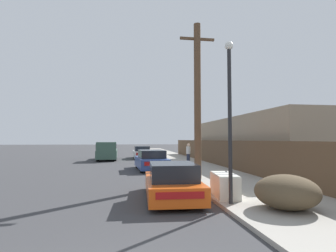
% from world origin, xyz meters
% --- Properties ---
extents(sidewalk_curb, '(4.20, 63.00, 0.12)m').
position_xyz_m(sidewalk_curb, '(5.30, 23.50, 0.06)').
color(sidewalk_curb, '#9E998E').
rests_on(sidewalk_curb, ground).
extents(discarded_fridge, '(0.89, 1.68, 0.79)m').
position_xyz_m(discarded_fridge, '(3.71, 6.06, 0.50)').
color(discarded_fridge, silver).
rests_on(discarded_fridge, sidewalk_curb).
extents(parked_sports_car_red, '(1.92, 4.10, 1.26)m').
position_xyz_m(parked_sports_car_red, '(1.95, 6.44, 0.57)').
color(parked_sports_car_red, '#E05114').
rests_on(parked_sports_car_red, ground).
extents(car_parked_mid, '(2.13, 4.39, 1.34)m').
position_xyz_m(car_parked_mid, '(2.00, 15.34, 0.63)').
color(car_parked_mid, '#2D478C').
rests_on(car_parked_mid, ground).
extents(car_parked_far, '(1.86, 4.64, 1.35)m').
position_xyz_m(car_parked_far, '(1.90, 26.27, 0.64)').
color(car_parked_far, silver).
rests_on(car_parked_far, ground).
extents(pickup_truck, '(2.07, 5.41, 1.81)m').
position_xyz_m(pickup_truck, '(-1.64, 24.24, 0.90)').
color(pickup_truck, '#385647').
rests_on(pickup_truck, ground).
extents(utility_pole, '(1.80, 0.35, 7.90)m').
position_xyz_m(utility_pole, '(3.91, 10.23, 4.15)').
color(utility_pole, brown).
rests_on(utility_pole, sidewalk_curb).
extents(street_lamp, '(0.26, 0.26, 4.99)m').
position_xyz_m(street_lamp, '(3.52, 5.04, 3.00)').
color(street_lamp, '#232326').
rests_on(street_lamp, sidewalk_curb).
extents(brush_pile, '(1.75, 1.74, 0.95)m').
position_xyz_m(brush_pile, '(4.84, 4.22, 0.60)').
color(brush_pile, brown).
rests_on(brush_pile, sidewalk_curb).
extents(wooden_fence, '(0.08, 31.64, 1.87)m').
position_xyz_m(wooden_fence, '(7.25, 16.94, 1.06)').
color(wooden_fence, brown).
rests_on(wooden_fence, sidewalk_curb).
extents(building_right_house, '(6.00, 17.42, 3.73)m').
position_xyz_m(building_right_house, '(10.98, 17.43, 1.87)').
color(building_right_house, gray).
rests_on(building_right_house, ground).
extents(pedestrian, '(0.34, 0.34, 1.61)m').
position_xyz_m(pedestrian, '(5.30, 18.36, 0.94)').
color(pedestrian, '#282D42').
rests_on(pedestrian, sidewalk_curb).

